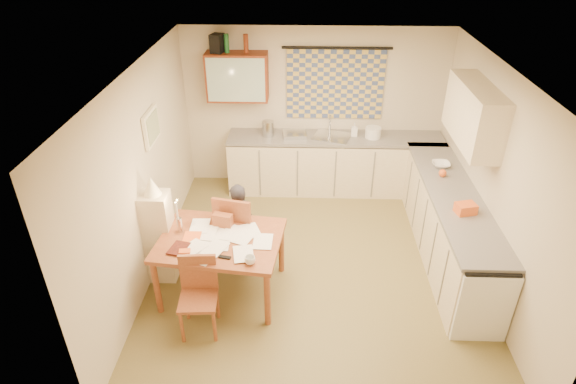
{
  "coord_description": "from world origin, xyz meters",
  "views": [
    {
      "loc": [
        -0.17,
        -4.83,
        3.92
      ],
      "look_at": [
        -0.34,
        0.2,
        0.95
      ],
      "focal_mm": 30.0,
      "sensor_mm": 36.0,
      "label": 1
    }
  ],
  "objects_px": {
    "stove": "(477,291)",
    "person": "(239,224)",
    "counter_back": "(334,164)",
    "chair_far": "(239,241)",
    "dining_table": "(222,265)",
    "counter_right": "(448,224)",
    "shelf_stand": "(160,237)"
  },
  "relations": [
    {
      "from": "dining_table",
      "to": "chair_far",
      "type": "xyz_separation_m",
      "value": [
        0.13,
        0.54,
        -0.06
      ]
    },
    {
      "from": "stove",
      "to": "dining_table",
      "type": "height_order",
      "value": "stove"
    },
    {
      "from": "counter_back",
      "to": "chair_far",
      "type": "relative_size",
      "value": 3.19
    },
    {
      "from": "stove",
      "to": "shelf_stand",
      "type": "distance_m",
      "value": 3.6
    },
    {
      "from": "chair_far",
      "to": "shelf_stand",
      "type": "relative_size",
      "value": 0.88
    },
    {
      "from": "shelf_stand",
      "to": "person",
      "type": "bearing_deg",
      "value": 20.05
    },
    {
      "from": "dining_table",
      "to": "chair_far",
      "type": "height_order",
      "value": "chair_far"
    },
    {
      "from": "counter_back",
      "to": "counter_right",
      "type": "xyz_separation_m",
      "value": [
        1.37,
        -1.63,
        -0.0
      ]
    },
    {
      "from": "dining_table",
      "to": "shelf_stand",
      "type": "distance_m",
      "value": 0.82
    },
    {
      "from": "stove",
      "to": "person",
      "type": "bearing_deg",
      "value": 159.64
    },
    {
      "from": "counter_back",
      "to": "counter_right",
      "type": "relative_size",
      "value": 1.12
    },
    {
      "from": "counter_right",
      "to": "stove",
      "type": "distance_m",
      "value": 1.24
    },
    {
      "from": "counter_right",
      "to": "chair_far",
      "type": "height_order",
      "value": "chair_far"
    },
    {
      "from": "shelf_stand",
      "to": "stove",
      "type": "bearing_deg",
      "value": -10.46
    },
    {
      "from": "person",
      "to": "dining_table",
      "type": "bearing_deg",
      "value": 74.77
    },
    {
      "from": "chair_far",
      "to": "shelf_stand",
      "type": "height_order",
      "value": "shelf_stand"
    },
    {
      "from": "counter_back",
      "to": "stove",
      "type": "relative_size",
      "value": 3.73
    },
    {
      "from": "stove",
      "to": "person",
      "type": "distance_m",
      "value": 2.82
    },
    {
      "from": "counter_right",
      "to": "shelf_stand",
      "type": "bearing_deg",
      "value": -170.62
    },
    {
      "from": "stove",
      "to": "chair_far",
      "type": "height_order",
      "value": "chair_far"
    },
    {
      "from": "counter_back",
      "to": "person",
      "type": "height_order",
      "value": "person"
    },
    {
      "from": "dining_table",
      "to": "chair_far",
      "type": "relative_size",
      "value": 1.42
    },
    {
      "from": "counter_right",
      "to": "person",
      "type": "distance_m",
      "value": 2.66
    },
    {
      "from": "dining_table",
      "to": "person",
      "type": "xyz_separation_m",
      "value": [
        0.13,
        0.56,
        0.18
      ]
    },
    {
      "from": "person",
      "to": "counter_right",
      "type": "bearing_deg",
      "value": -176.21
    },
    {
      "from": "counter_back",
      "to": "shelf_stand",
      "type": "bearing_deg",
      "value": -134.4
    },
    {
      "from": "counter_right",
      "to": "person",
      "type": "height_order",
      "value": "person"
    },
    {
      "from": "counter_right",
      "to": "shelf_stand",
      "type": "xyz_separation_m",
      "value": [
        -3.54,
        -0.58,
        0.13
      ]
    },
    {
      "from": "chair_far",
      "to": "stove",
      "type": "bearing_deg",
      "value": 172.29
    },
    {
      "from": "counter_back",
      "to": "shelf_stand",
      "type": "height_order",
      "value": "shelf_stand"
    },
    {
      "from": "person",
      "to": "stove",
      "type": "bearing_deg",
      "value": 157.87
    },
    {
      "from": "stove",
      "to": "chair_far",
      "type": "distance_m",
      "value": 2.82
    }
  ]
}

